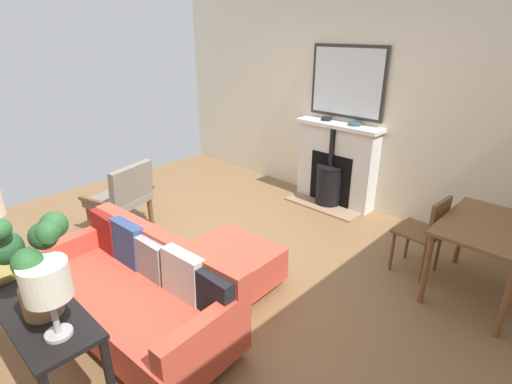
% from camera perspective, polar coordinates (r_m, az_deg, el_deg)
% --- Properties ---
extents(ground_plane, '(4.87, 6.12, 0.01)m').
position_cam_1_polar(ground_plane, '(4.23, -7.14, -10.12)').
color(ground_plane, olive).
extents(wall_left, '(0.12, 6.12, 2.72)m').
position_cam_1_polar(wall_left, '(5.49, 12.60, 12.58)').
color(wall_left, silver).
rests_on(wall_left, ground).
extents(fireplace, '(0.57, 1.20, 1.13)m').
position_cam_1_polar(fireplace, '(5.47, 11.38, 3.38)').
color(fireplace, '#9E7A5B').
rests_on(fireplace, ground).
extents(mirror_over_mantel, '(0.04, 1.07, 0.91)m').
position_cam_1_polar(mirror_over_mantel, '(5.33, 13.17, 15.35)').
color(mirror_over_mantel, '#2D2823').
extents(mantel_bowl_near, '(0.14, 0.14, 0.05)m').
position_cam_1_polar(mantel_bowl_near, '(5.44, 10.21, 10.50)').
color(mantel_bowl_near, black).
rests_on(mantel_bowl_near, fireplace).
extents(mantel_bowl_far, '(0.16, 0.16, 0.04)m').
position_cam_1_polar(mantel_bowl_far, '(5.22, 14.16, 9.63)').
color(mantel_bowl_far, '#334C56').
rests_on(mantel_bowl_far, fireplace).
extents(sofa, '(0.91, 1.84, 0.77)m').
position_cam_1_polar(sofa, '(3.33, -16.65, -13.72)').
color(sofa, '#B2B2B7').
rests_on(sofa, ground).
extents(ottoman, '(0.67, 0.82, 0.41)m').
position_cam_1_polar(ottoman, '(3.73, -3.21, -10.24)').
color(ottoman, '#B2B2B7').
rests_on(ottoman, ground).
extents(armchair_accent, '(0.80, 0.73, 0.85)m').
position_cam_1_polar(armchair_accent, '(4.85, -18.73, -0.29)').
color(armchair_accent, brown).
rests_on(armchair_accent, ground).
extents(console_table, '(0.37, 1.50, 0.78)m').
position_cam_1_polar(console_table, '(2.94, -30.42, -13.79)').
color(console_table, black).
rests_on(console_table, ground).
extents(table_lamp_far_end, '(0.23, 0.23, 0.44)m').
position_cam_1_polar(table_lamp_far_end, '(2.25, -28.24, -11.66)').
color(table_lamp_far_end, '#B2B2B7').
rests_on(table_lamp_far_end, console_table).
extents(potted_plant, '(0.40, 0.46, 0.63)m').
position_cam_1_polar(potted_plant, '(2.45, -29.76, -8.42)').
color(potted_plant, '#99704C').
rests_on(potted_plant, console_table).
extents(book_stack, '(0.30, 0.24, 0.05)m').
position_cam_1_polar(book_stack, '(3.09, -32.22, -9.58)').
color(book_stack, olive).
rests_on(book_stack, console_table).
extents(dining_table, '(1.00, 0.71, 0.72)m').
position_cam_1_polar(dining_table, '(3.96, 30.67, -5.47)').
color(dining_table, brown).
rests_on(dining_table, ground).
extents(dining_chair_near_fireplace, '(0.42, 0.42, 0.83)m').
position_cam_1_polar(dining_chair_near_fireplace, '(4.11, 23.69, -5.01)').
color(dining_chair_near_fireplace, brown).
rests_on(dining_chair_near_fireplace, ground).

